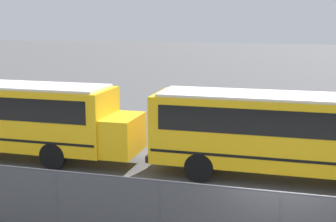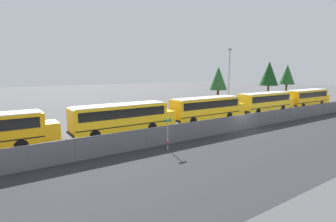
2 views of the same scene
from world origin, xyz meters
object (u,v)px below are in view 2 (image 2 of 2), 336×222
Objects in this scene: school_bus_2 at (207,107)px; tree_1 at (269,73)px; school_bus_4 at (307,97)px; street_sign at (168,133)px; school_bus_1 at (122,116)px; tree_0 at (218,78)px; light_pole at (229,77)px; tree_2 at (287,75)px; school_bus_3 at (266,101)px.

tree_1 is at bearing 22.76° from school_bus_2.
school_bus_4 is 36.12m from street_sign.
school_bus_1 is 28.91m from tree_0.
street_sign is (-35.39, -7.21, -0.47)m from school_bus_4.
light_pole is 1.28× the size of tree_2.
tree_0 is (2.81, 5.34, -0.47)m from light_pole.
school_bus_1 is 36.14m from school_bus_4.
tree_0 is (26.00, 12.25, 3.14)m from school_bus_1.
school_bus_2 is 1.11× the size of light_pole.
school_bus_4 is at bearing -1.39° from school_bus_3.
school_bus_4 is 1.11× the size of light_pole.
school_bus_2 is (12.02, 0.14, 0.00)m from school_bus_1.
school_bus_1 is 4.29× the size of street_sign.
school_bus_1 is at bearing -154.78° from tree_0.
school_bus_2 is 38.81m from tree_2.
school_bus_2 is 1.31× the size of tree_1.
school_bus_3 is at bearing 0.43° from school_bus_2.
street_sign is at bearing -158.32° from tree_2.
tree_0 is at bearing 40.88° from school_bus_2.
school_bus_2 is 1.00× the size of school_bus_3.
school_bus_4 is (11.75, -0.28, 0.00)m from school_bus_3.
light_pole is at bearing -117.72° from tree_0.
tree_0 is (25.25, 19.50, 3.61)m from street_sign.
light_pole reaches higher than school_bus_1.
school_bus_2 is at bearing 179.54° from school_bus_4.
tree_1 is at bearing 17.79° from light_pole.
school_bus_3 is 1.55× the size of tree_0.
school_bus_1 reaches higher than street_sign.
light_pole is (23.19, 6.90, 3.61)m from school_bus_1.
tree_1 reaches higher than tree_2.
light_pole reaches higher than tree_2.
school_bus_4 is 4.29× the size of street_sign.
tree_2 is (22.84, -0.38, 0.54)m from tree_0.
school_bus_4 is at bearing -0.08° from school_bus_1.
school_bus_1 is at bearing -179.44° from school_bus_3.
tree_2 reaches higher than school_bus_3.
school_bus_3 is 1.00× the size of school_bus_4.
school_bus_4 is 16.34m from tree_1.
tree_2 is at bearing -20.76° from tree_1.
tree_1 is (20.97, 6.73, 0.33)m from light_pole.
school_bus_1 is at bearing 95.92° from street_sign.
tree_1 reaches higher than school_bus_4.
tree_0 reaches higher than school_bus_1.
light_pole is at bearing -169.06° from tree_2.
school_bus_2 is 1.55× the size of tree_0.
tree_1 is (44.17, 13.63, 3.94)m from school_bus_1.
tree_0 is 0.92× the size of tree_2.
tree_0 is 18.24m from tree_1.
tree_1 is at bearing 25.70° from street_sign.
tree_1 is (43.41, 20.89, 4.41)m from street_sign.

